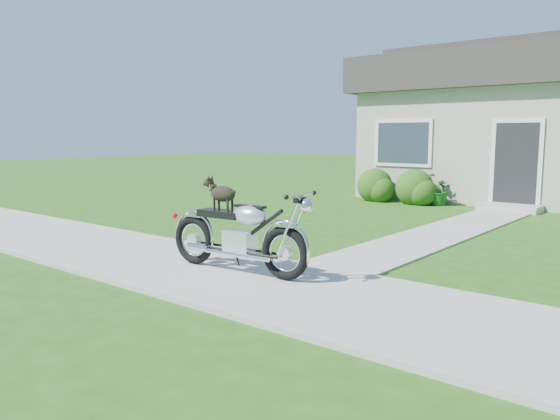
{
  "coord_description": "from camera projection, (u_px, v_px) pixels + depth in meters",
  "views": [
    {
      "loc": [
        2.42,
        -4.87,
        1.77
      ],
      "look_at": [
        -2.36,
        1.0,
        0.75
      ],
      "focal_mm": 35.0,
      "sensor_mm": 36.0,
      "label": 1
    }
  ],
  "objects": [
    {
      "name": "sidewalk",
      "position": [
        399.0,
        312.0,
        5.49
      ],
      "size": [
        24.0,
        2.2,
        0.04
      ],
      "primitive_type": "cube",
      "color": "#9E9B93",
      "rests_on": "ground"
    },
    {
      "name": "potted_plant_left",
      "position": [
        438.0,
        190.0,
        14.04
      ],
      "size": [
        0.91,
        0.94,
        0.81
      ],
      "primitive_type": "imported",
      "rotation": [
        0.0,
        0.0,
        4.21
      ],
      "color": "#175818",
      "rests_on": "ground"
    },
    {
      "name": "walkway",
      "position": [
        449.0,
        230.0,
        10.27
      ],
      "size": [
        1.2,
        8.0,
        0.03
      ],
      "primitive_type": "cube",
      "color": "#9E9B93",
      "rests_on": "ground"
    },
    {
      "name": "motorcycle_with_dog",
      "position": [
        239.0,
        232.0,
        6.96
      ],
      "size": [
        2.22,
        0.6,
        1.2
      ],
      "rotation": [
        0.0,
        0.0,
        0.08
      ],
      "color": "black",
      "rests_on": "sidewalk"
    },
    {
      "name": "ground",
      "position": [
        399.0,
        314.0,
        5.49
      ],
      "size": [
        80.0,
        80.0,
        0.0
      ],
      "primitive_type": "plane",
      "color": "#235114",
      "rests_on": "ground"
    },
    {
      "name": "shrub_row",
      "position": [
        556.0,
        196.0,
        12.24
      ],
      "size": [
        10.16,
        1.13,
        1.13
      ],
      "color": "#295115",
      "rests_on": "ground"
    }
  ]
}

